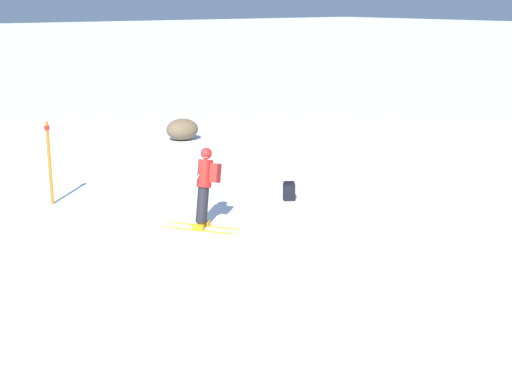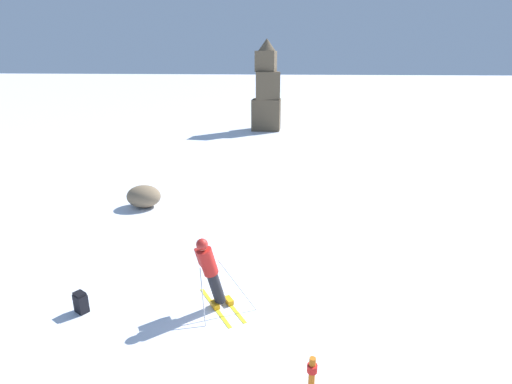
{
  "view_description": "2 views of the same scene",
  "coord_description": "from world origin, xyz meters",
  "px_view_note": "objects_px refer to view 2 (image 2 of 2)",
  "views": [
    {
      "loc": [
        7.08,
        13.33,
        5.13
      ],
      "look_at": [
        -1.04,
        2.56,
        1.48
      ],
      "focal_mm": 50.0,
      "sensor_mm": 36.0,
      "label": 1
    },
    {
      "loc": [
        0.39,
        -7.98,
        5.54
      ],
      "look_at": [
        -1.0,
        3.97,
        1.53
      ],
      "focal_mm": 28.0,
      "sensor_mm": 36.0,
      "label": 2
    }
  ],
  "objects_px": {
    "skier": "(210,269)",
    "spare_backpack": "(81,302)",
    "rock_pillar": "(267,93)",
    "exposed_boulder_1": "(144,196)"
  },
  "relations": [
    {
      "from": "spare_backpack",
      "to": "exposed_boulder_1",
      "type": "distance_m",
      "value": 6.93
    },
    {
      "from": "exposed_boulder_1",
      "to": "rock_pillar",
      "type": "bearing_deg",
      "value": 80.41
    },
    {
      "from": "skier",
      "to": "spare_backpack",
      "type": "bearing_deg",
      "value": 154.87
    },
    {
      "from": "skier",
      "to": "rock_pillar",
      "type": "height_order",
      "value": "rock_pillar"
    },
    {
      "from": "rock_pillar",
      "to": "spare_backpack",
      "type": "relative_size",
      "value": 14.19
    },
    {
      "from": "skier",
      "to": "rock_pillar",
      "type": "distance_m",
      "value": 25.03
    },
    {
      "from": "spare_backpack",
      "to": "exposed_boulder_1",
      "type": "xyz_separation_m",
      "value": [
        -1.18,
        6.83,
        0.19
      ]
    },
    {
      "from": "skier",
      "to": "spare_backpack",
      "type": "height_order",
      "value": "skier"
    },
    {
      "from": "skier",
      "to": "rock_pillar",
      "type": "xyz_separation_m",
      "value": [
        -0.98,
        24.93,
        1.94
      ]
    },
    {
      "from": "skier",
      "to": "rock_pillar",
      "type": "bearing_deg",
      "value": 57.59
    }
  ]
}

